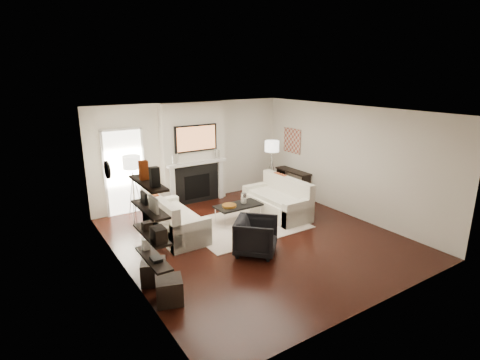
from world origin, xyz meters
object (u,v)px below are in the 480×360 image
loveseat_right_base (276,207)px  armchair (256,234)px  loveseat_left_base (175,226)px  coffee_table (238,206)px  ottoman_near (154,272)px  lamp_right_shade (272,146)px  lamp_left_shade (132,162)px

loveseat_right_base → armchair: (-1.63, -1.41, 0.18)m
loveseat_left_base → coffee_table: same height
loveseat_left_base → ottoman_near: bearing=-124.3°
armchair → lamp_right_shade: lamp_right_shade is taller
loveseat_right_base → ottoman_near: loveseat_right_base is taller
loveseat_right_base → armchair: bearing=-139.0°
coffee_table → armchair: (-0.59, -1.56, -0.01)m
loveseat_left_base → lamp_right_shade: 3.79m
coffee_table → lamp_left_shade: size_ratio=2.75×
loveseat_left_base → armchair: (0.98, -1.66, 0.18)m
lamp_left_shade → ottoman_near: size_ratio=1.00×
armchair → lamp_left_shade: size_ratio=1.97×
lamp_left_shade → loveseat_left_base: bearing=-69.5°
loveseat_right_base → coffee_table: 1.07m
loveseat_left_base → coffee_table: size_ratio=1.64×
loveseat_left_base → coffee_table: 1.59m
loveseat_left_base → lamp_left_shade: lamp_left_shade is taller
lamp_left_shade → ottoman_near: lamp_left_shade is taller
lamp_left_shade → lamp_right_shade: bearing=-3.1°
armchair → loveseat_left_base: bearing=75.3°
loveseat_right_base → coffee_table: same height
loveseat_right_base → lamp_right_shade: size_ratio=4.50×
lamp_left_shade → coffee_table: bearing=-33.6°
coffee_table → ottoman_near: coffee_table is taller
armchair → coffee_table: bearing=23.9°
loveseat_right_base → armchair: armchair is taller
loveseat_left_base → lamp_right_shade: bearing=16.9°
lamp_right_shade → ottoman_near: lamp_right_shade is taller
lamp_left_shade → armchair: bearing=-63.5°
ottoman_near → coffee_table: bearing=29.3°
lamp_left_shade → lamp_right_shade: size_ratio=1.00×
coffee_table → armchair: armchair is taller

